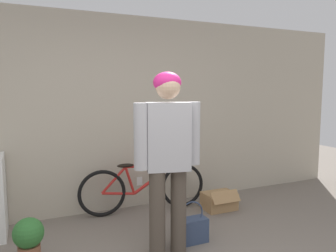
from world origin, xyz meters
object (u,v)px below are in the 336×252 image
person (168,150)px  bicycle (144,187)px  cardboard_box (219,201)px  handbag (192,229)px  potted_plant (29,239)px

person → bicycle: person is taller
person → cardboard_box: bearing=49.9°
handbag → potted_plant: 1.61m
person → potted_plant: size_ratio=3.97×
potted_plant → bicycle: bearing=30.1°
handbag → person: bearing=-156.3°
bicycle → cardboard_box: size_ratio=3.95×
person → cardboard_box: size_ratio=4.16×
person → bicycle: 1.41m
cardboard_box → bicycle: bearing=161.1°
person → bicycle: size_ratio=1.05×
person → bicycle: (0.17, 1.19, -0.73)m
cardboard_box → person: bearing=-143.2°
handbag → potted_plant: size_ratio=1.01×
person → handbag: 0.99m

